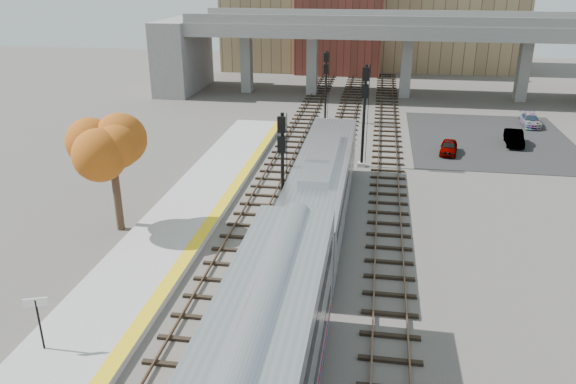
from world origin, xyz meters
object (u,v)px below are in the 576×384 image
(signal_mast_far, at_px, (326,88))
(car_c, at_px, (530,120))
(car_b, at_px, (514,138))
(signal_mast_near, at_px, (282,175))
(car_a, at_px, (449,147))
(signal_mast_mid, at_px, (364,116))
(tree, at_px, (111,143))
(locomotive, at_px, (322,186))

(signal_mast_far, relative_size, car_c, 1.78)
(car_b, bearing_deg, signal_mast_near, -125.70)
(car_a, bearing_deg, signal_mast_mid, -139.01)
(signal_mast_near, bearing_deg, car_c, 53.42)
(tree, distance_m, car_c, 40.45)
(signal_mast_mid, distance_m, car_c, 21.48)
(signal_mast_near, xyz_separation_m, car_b, (16.79, 19.71, -2.76))
(car_c, bearing_deg, car_b, -111.17)
(signal_mast_far, bearing_deg, car_b, -17.71)
(car_a, bearing_deg, car_b, 39.46)
(locomotive, bearing_deg, signal_mast_mid, 79.24)
(car_b, relative_size, car_c, 0.99)
(locomotive, bearing_deg, car_a, 58.99)
(car_a, bearing_deg, signal_mast_near, -114.85)
(locomotive, xyz_separation_m, car_b, (14.69, 18.20, -1.61))
(signal_mast_near, bearing_deg, signal_mast_mid, 71.18)
(car_a, distance_m, car_c, 13.32)
(signal_mast_far, distance_m, car_b, 17.83)
(signal_mast_near, height_order, car_b, signal_mast_near)
(signal_mast_far, xyz_separation_m, tree, (-9.34, -26.43, 1.87))
(signal_mast_near, relative_size, car_b, 1.82)
(locomotive, relative_size, signal_mast_far, 2.77)
(locomotive, bearing_deg, car_b, 51.10)
(signal_mast_near, height_order, car_a, signal_mast_near)
(signal_mast_far, bearing_deg, tree, -109.46)
(signal_mast_far, bearing_deg, car_a, -38.45)
(signal_mast_far, distance_m, tree, 28.09)
(locomotive, xyz_separation_m, tree, (-11.44, -2.87, 2.98))
(tree, height_order, car_a, tree)
(signal_mast_mid, xyz_separation_m, car_c, (15.54, 14.44, -3.37))
(locomotive, relative_size, car_c, 4.91)
(signal_mast_near, distance_m, car_c, 33.08)
(tree, height_order, car_c, tree)
(signal_mast_near, xyz_separation_m, signal_mast_mid, (4.10, 12.03, 0.54))
(signal_mast_near, relative_size, signal_mast_mid, 0.90)
(car_a, distance_m, car_b, 6.70)
(signal_mast_near, xyz_separation_m, car_c, (19.64, 26.47, -2.83))
(car_b, bearing_deg, signal_mast_mid, -144.11)
(locomotive, relative_size, tree, 2.69)
(signal_mast_mid, bearing_deg, car_b, 31.16)
(locomotive, distance_m, tree, 12.16)
(car_a, xyz_separation_m, car_c, (8.63, 10.15, 0.01))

